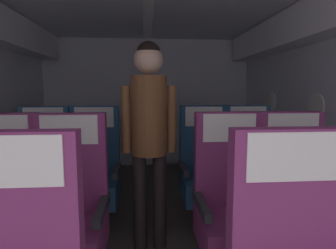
{
  "coord_description": "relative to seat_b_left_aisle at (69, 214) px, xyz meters",
  "views": [
    {
      "loc": [
        -0.04,
        0.34,
        1.29
      ],
      "look_at": [
        0.14,
        2.6,
        1.01
      ],
      "focal_mm": 29.54,
      "sensor_mm": 36.0,
      "label": 1
    }
  ],
  "objects": [
    {
      "name": "seat_c_right_window",
      "position": [
        1.11,
        0.88,
        0.0
      ],
      "size": [
        0.51,
        0.51,
        1.14
      ],
      "color": "#38383D",
      "rests_on": "ground"
    },
    {
      "name": "seat_b_right_window",
      "position": [
        1.11,
        0.01,
        0.0
      ],
      "size": [
        0.51,
        0.51,
        1.14
      ],
      "color": "#38383D",
      "rests_on": "ground"
    },
    {
      "name": "seat_c_right_aisle",
      "position": [
        1.58,
        0.89,
        0.0
      ],
      "size": [
        0.51,
        0.51,
        1.14
      ],
      "color": "#38383D",
      "rests_on": "ground"
    },
    {
      "name": "seat_c_left_aisle",
      "position": [
        0.01,
        0.88,
        0.0
      ],
      "size": [
        0.51,
        0.51,
        1.14
      ],
      "color": "#38383D",
      "rests_on": "ground"
    },
    {
      "name": "flight_attendant",
      "position": [
        0.54,
        0.37,
        0.56
      ],
      "size": [
        0.43,
        0.28,
        1.67
      ],
      "rotation": [
        0.0,
        0.0,
        2.76
      ],
      "color": "black",
      "rests_on": "ground"
    },
    {
      "name": "ground",
      "position": [
        0.55,
        0.4,
        -0.48
      ],
      "size": [
        3.72,
        5.5,
        0.02
      ],
      "primitive_type": "cube",
      "color": "#3D3833"
    },
    {
      "name": "fuselage_shell",
      "position": [
        0.56,
        0.68,
        1.1
      ],
      "size": [
        3.6,
        5.15,
        2.21
      ],
      "color": "silver",
      "rests_on": "ground"
    },
    {
      "name": "seat_b_left_aisle",
      "position": [
        0.0,
        0.0,
        0.0
      ],
      "size": [
        0.51,
        0.51,
        1.14
      ],
      "color": "#38383D",
      "rests_on": "ground"
    },
    {
      "name": "seat_c_left_window",
      "position": [
        -0.48,
        0.88,
        0.0
      ],
      "size": [
        0.51,
        0.51,
        1.14
      ],
      "color": "#38383D",
      "rests_on": "ground"
    },
    {
      "name": "seat_b_right_aisle",
      "position": [
        1.58,
        0.01,
        0.0
      ],
      "size": [
        0.51,
        0.51,
        1.14
      ],
      "color": "#38383D",
      "rests_on": "ground"
    }
  ]
}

